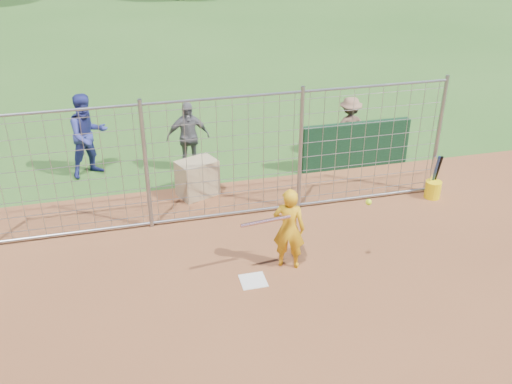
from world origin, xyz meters
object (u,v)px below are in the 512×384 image
object	(u,v)px
batter	(289,229)
bucket_with_bats	(433,187)
equipment_bin	(197,178)
bystander_b	(188,137)
bystander_c	(349,127)
bystander_a	(88,135)

from	to	relation	value
batter	bucket_with_bats	xyz separation A→B (m)	(3.72, 1.65, -0.51)
equipment_bin	bucket_with_bats	distance (m)	5.02
batter	bystander_b	size ratio (longest dim) A/B	0.89
batter	equipment_bin	distance (m)	3.20
bystander_c	bucket_with_bats	size ratio (longest dim) A/B	1.54
batter	bystander_b	xyz separation A→B (m)	(-1.12, 4.21, 0.09)
bystander_a	equipment_bin	size ratio (longest dim) A/B	2.40
bystander_a	equipment_bin	bearing A→B (deg)	-62.67
batter	equipment_bin	world-z (taller)	batter
bystander_a	bystander_b	size ratio (longest dim) A/B	1.14
bystander_a	equipment_bin	xyz separation A→B (m)	(2.19, -1.61, -0.56)
bystander_c	bystander_b	bearing A→B (deg)	1.37
bystander_a	bystander_c	distance (m)	6.12
bystander_a	bucket_with_bats	world-z (taller)	bystander_a
batter	bystander_a	bearing A→B (deg)	-29.20
bystander_b	bystander_c	distance (m)	3.91
bystander_b	equipment_bin	size ratio (longest dim) A/B	2.11
batter	bystander_c	distance (m)	4.98
batter	bystander_a	distance (m)	5.66
bystander_b	bucket_with_bats	distance (m)	5.51
bucket_with_bats	batter	bearing A→B (deg)	-156.09
bystander_c	bucket_with_bats	bearing A→B (deg)	113.17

